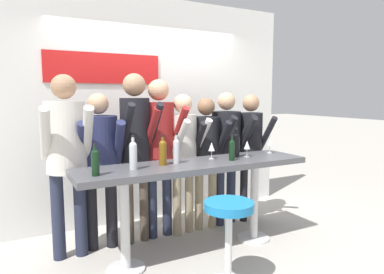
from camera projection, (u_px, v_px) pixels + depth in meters
The scene contains 21 objects.
ground_plane at pixel (196, 253), 3.56m from camera, with size 40.00×40.00×0.00m, color #B2ADA3.
back_wall at pixel (150, 110), 4.49m from camera, with size 4.01×0.12×2.87m.
tasting_table at pixel (196, 177), 3.46m from camera, with size 2.41×0.59×0.95m.
bar_stool at pixel (229, 231), 2.84m from camera, with size 0.43×0.43×0.76m.
person_far_left at pixel (66, 146), 3.33m from camera, with size 0.49×0.60×1.83m.
person_left at pixel (100, 155), 3.55m from camera, with size 0.49×0.58×1.65m.
person_center_left at pixel (136, 137), 3.68m from camera, with size 0.39×0.54×1.86m.
person_center at pixel (159, 140), 3.84m from camera, with size 0.43×0.56×1.80m.
person_center_right at pixel (183, 148), 3.93m from camera, with size 0.41×0.53×1.64m.
person_right at pixel (206, 148), 4.10m from camera, with size 0.42×0.53×1.60m.
person_far_right at pixel (227, 144), 4.26m from camera, with size 0.49×0.59×1.66m.
person_rightmost at pixel (251, 142), 4.37m from camera, with size 0.38×0.50×1.64m.
wine_bottle_0 at pixel (163, 151), 3.30m from camera, with size 0.07×0.07×0.29m.
wine_bottle_1 at pixel (236, 144), 3.72m from camera, with size 0.07×0.07×0.32m.
wine_bottle_2 at pixel (133, 154), 3.10m from camera, with size 0.07×0.07×0.32m.
wine_bottle_3 at pixel (176, 150), 3.38m from camera, with size 0.06×0.06×0.30m.
wine_bottle_4 at pixel (95, 161), 2.86m from camera, with size 0.07×0.07×0.27m.
wine_bottle_5 at pixel (232, 149), 3.54m from camera, with size 0.06×0.06×0.26m.
wine_glass_0 at pixel (212, 147), 3.63m from camera, with size 0.07×0.07×0.18m.
wine_glass_1 at pixel (270, 142), 4.00m from camera, with size 0.07×0.07×0.18m.
wine_glass_2 at pixel (247, 146), 3.75m from camera, with size 0.07×0.07×0.18m.
Camera 1 is at (-1.61, -2.97, 1.63)m, focal length 32.00 mm.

